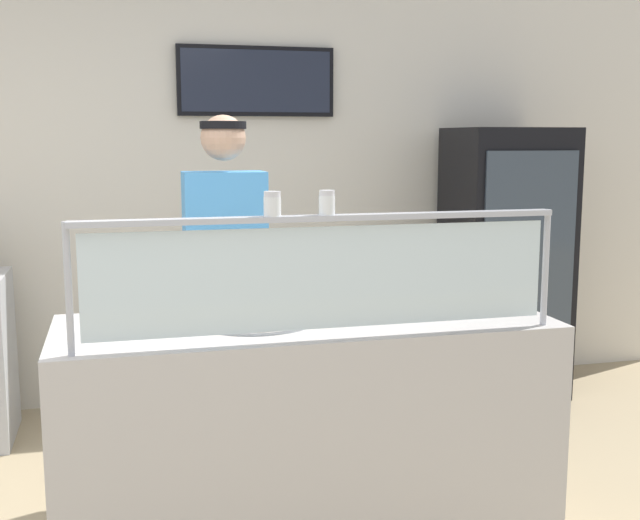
% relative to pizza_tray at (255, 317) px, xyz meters
% --- Properties ---
extents(ground_plane, '(12.00, 12.00, 0.00)m').
position_rel_pizza_tray_xyz_m(ground_plane, '(0.19, 0.61, -0.97)').
color(ground_plane, tan).
rests_on(ground_plane, ground).
extents(shop_rear_unit, '(6.32, 0.13, 2.70)m').
position_rel_pizza_tray_xyz_m(shop_rear_unit, '(0.19, 2.03, 0.39)').
color(shop_rear_unit, silver).
rests_on(shop_rear_unit, ground).
extents(serving_counter, '(1.92, 0.71, 0.95)m').
position_rel_pizza_tray_xyz_m(serving_counter, '(0.19, -0.04, -0.49)').
color(serving_counter, '#BCB7B2').
rests_on(serving_counter, ground).
extents(sneeze_guard, '(1.74, 0.06, 0.44)m').
position_rel_pizza_tray_xyz_m(sneeze_guard, '(0.19, -0.33, 0.26)').
color(sneeze_guard, '#B2B5BC').
rests_on(sneeze_guard, serving_counter).
extents(pizza_tray, '(0.48, 0.48, 0.04)m').
position_rel_pizza_tray_xyz_m(pizza_tray, '(0.00, 0.00, 0.00)').
color(pizza_tray, '#9EA0A8').
rests_on(pizza_tray, serving_counter).
extents(pizza_server, '(0.14, 0.29, 0.01)m').
position_rel_pizza_tray_xyz_m(pizza_server, '(-0.02, -0.02, 0.02)').
color(pizza_server, '#ADAFB7').
rests_on(pizza_server, pizza_tray).
extents(parmesan_shaker, '(0.06, 0.06, 0.08)m').
position_rel_pizza_tray_xyz_m(parmesan_shaker, '(0.01, -0.33, 0.46)').
color(parmesan_shaker, white).
rests_on(parmesan_shaker, sneeze_guard).
extents(pepper_flake_shaker, '(0.06, 0.06, 0.09)m').
position_rel_pizza_tray_xyz_m(pepper_flake_shaker, '(0.20, -0.33, 0.46)').
color(pepper_flake_shaker, white).
rests_on(pepper_flake_shaker, sneeze_guard).
extents(worker_figure, '(0.41, 0.50, 1.76)m').
position_rel_pizza_tray_xyz_m(worker_figure, '(-0.01, 0.70, 0.04)').
color(worker_figure, '#23232D').
rests_on(worker_figure, ground).
extents(drink_fridge, '(0.70, 0.61, 1.72)m').
position_rel_pizza_tray_xyz_m(drink_fridge, '(1.90, 1.59, -0.11)').
color(drink_fridge, black).
rests_on(drink_fridge, ground).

